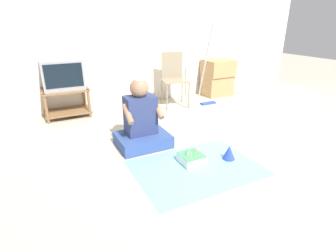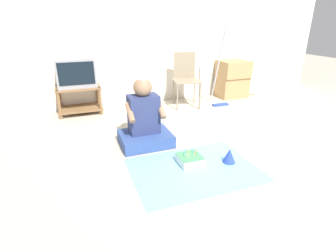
{
  "view_description": "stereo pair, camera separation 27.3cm",
  "coord_description": "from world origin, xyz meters",
  "px_view_note": "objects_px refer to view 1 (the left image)",
  "views": [
    {
      "loc": [
        -1.87,
        -2.01,
        1.39
      ],
      "look_at": [
        -0.73,
        0.25,
        0.35
      ],
      "focal_mm": 28.0,
      "sensor_mm": 36.0,
      "label": 1
    },
    {
      "loc": [
        -1.62,
        -2.12,
        1.39
      ],
      "look_at": [
        -0.73,
        0.25,
        0.35
      ],
      "focal_mm": 28.0,
      "sensor_mm": 36.0,
      "label": 2
    }
  ],
  "objects_px": {
    "folding_chair": "(174,76)",
    "birthday_cake": "(191,158)",
    "cardboard_box_stack": "(218,77)",
    "person_seated": "(141,123)",
    "dust_mop": "(206,81)",
    "party_hat_blue": "(229,152)",
    "book_pile": "(234,91)",
    "tv": "(62,74)"
  },
  "relations": [
    {
      "from": "folding_chair",
      "to": "birthday_cake",
      "type": "xyz_separation_m",
      "value": [
        -0.77,
        -1.86,
        -0.46
      ]
    },
    {
      "from": "cardboard_box_stack",
      "to": "person_seated",
      "type": "height_order",
      "value": "person_seated"
    },
    {
      "from": "dust_mop",
      "to": "person_seated",
      "type": "relative_size",
      "value": 1.54
    },
    {
      "from": "folding_chair",
      "to": "party_hat_blue",
      "type": "relative_size",
      "value": 5.88
    },
    {
      "from": "dust_mop",
      "to": "person_seated",
      "type": "height_order",
      "value": "dust_mop"
    },
    {
      "from": "book_pile",
      "to": "person_seated",
      "type": "xyz_separation_m",
      "value": [
        -2.56,
        -1.41,
        0.25
      ]
    },
    {
      "from": "folding_chair",
      "to": "cardboard_box_stack",
      "type": "xyz_separation_m",
      "value": [
        1.04,
        0.16,
        -0.16
      ]
    },
    {
      "from": "book_pile",
      "to": "person_seated",
      "type": "bearing_deg",
      "value": -151.14
    },
    {
      "from": "dust_mop",
      "to": "party_hat_blue",
      "type": "relative_size",
      "value": 8.84
    },
    {
      "from": "folding_chair",
      "to": "dust_mop",
      "type": "distance_m",
      "value": 0.59
    },
    {
      "from": "tv",
      "to": "person_seated",
      "type": "bearing_deg",
      "value": -65.49
    },
    {
      "from": "tv",
      "to": "party_hat_blue",
      "type": "bearing_deg",
      "value": -58.28
    },
    {
      "from": "birthday_cake",
      "to": "tv",
      "type": "bearing_deg",
      "value": 114.79
    },
    {
      "from": "person_seated",
      "to": "book_pile",
      "type": "bearing_deg",
      "value": 28.86
    },
    {
      "from": "cardboard_box_stack",
      "to": "person_seated",
      "type": "relative_size",
      "value": 0.78
    },
    {
      "from": "dust_mop",
      "to": "party_hat_blue",
      "type": "distance_m",
      "value": 2.06
    },
    {
      "from": "folding_chair",
      "to": "cardboard_box_stack",
      "type": "bearing_deg",
      "value": 8.78
    },
    {
      "from": "folding_chair",
      "to": "person_seated",
      "type": "bearing_deg",
      "value": -130.97
    },
    {
      "from": "person_seated",
      "to": "birthday_cake",
      "type": "xyz_separation_m",
      "value": [
        0.3,
        -0.63,
        -0.22
      ]
    },
    {
      "from": "dust_mop",
      "to": "person_seated",
      "type": "distance_m",
      "value": 1.95
    },
    {
      "from": "book_pile",
      "to": "folding_chair",
      "type": "bearing_deg",
      "value": -173.29
    },
    {
      "from": "folding_chair",
      "to": "dust_mop",
      "type": "xyz_separation_m",
      "value": [
        0.55,
        -0.17,
        -0.11
      ]
    },
    {
      "from": "birthday_cake",
      "to": "cardboard_box_stack",
      "type": "bearing_deg",
      "value": 48.12
    },
    {
      "from": "dust_mop",
      "to": "party_hat_blue",
      "type": "xyz_separation_m",
      "value": [
        -0.93,
        -1.81,
        -0.32
      ]
    },
    {
      "from": "folding_chair",
      "to": "book_pile",
      "type": "bearing_deg",
      "value": 6.71
    },
    {
      "from": "person_seated",
      "to": "birthday_cake",
      "type": "bearing_deg",
      "value": -64.56
    },
    {
      "from": "tv",
      "to": "cardboard_box_stack",
      "type": "bearing_deg",
      "value": -0.74
    },
    {
      "from": "party_hat_blue",
      "to": "person_seated",
      "type": "bearing_deg",
      "value": 132.92
    },
    {
      "from": "cardboard_box_stack",
      "to": "party_hat_blue",
      "type": "bearing_deg",
      "value": -123.57
    },
    {
      "from": "person_seated",
      "to": "cardboard_box_stack",
      "type": "bearing_deg",
      "value": 33.45
    },
    {
      "from": "book_pile",
      "to": "dust_mop",
      "type": "bearing_deg",
      "value": -159.91
    },
    {
      "from": "tv",
      "to": "cardboard_box_stack",
      "type": "distance_m",
      "value": 2.78
    },
    {
      "from": "birthday_cake",
      "to": "person_seated",
      "type": "bearing_deg",
      "value": 115.44
    },
    {
      "from": "folding_chair",
      "to": "birthday_cake",
      "type": "distance_m",
      "value": 2.07
    },
    {
      "from": "folding_chair",
      "to": "birthday_cake",
      "type": "height_order",
      "value": "folding_chair"
    },
    {
      "from": "book_pile",
      "to": "person_seated",
      "type": "distance_m",
      "value": 2.93
    },
    {
      "from": "dust_mop",
      "to": "birthday_cake",
      "type": "xyz_separation_m",
      "value": [
        -1.33,
        -1.7,
        -0.35
      ]
    },
    {
      "from": "dust_mop",
      "to": "birthday_cake",
      "type": "distance_m",
      "value": 2.18
    },
    {
      "from": "tv",
      "to": "birthday_cake",
      "type": "distance_m",
      "value": 2.35
    },
    {
      "from": "person_seated",
      "to": "dust_mop",
      "type": "bearing_deg",
      "value": 33.32
    },
    {
      "from": "book_pile",
      "to": "party_hat_blue",
      "type": "height_order",
      "value": "party_hat_blue"
    },
    {
      "from": "cardboard_box_stack",
      "to": "party_hat_blue",
      "type": "relative_size",
      "value": 4.52
    }
  ]
}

